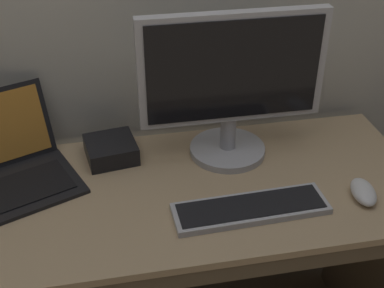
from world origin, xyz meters
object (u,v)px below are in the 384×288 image
wired_keyboard (251,208)px  laptop_black (12,166)px  computer_mouse (363,192)px  external_monitor (232,84)px  external_drive_box (111,150)px

wired_keyboard → laptop_black: bearing=157.3°
wired_keyboard → computer_mouse: (0.31, -0.00, 0.01)m
laptop_black → external_monitor: external_monitor is taller
wired_keyboard → external_drive_box: bearing=136.9°
wired_keyboard → computer_mouse: bearing=-0.4°
computer_mouse → external_drive_box: external_drive_box is taller
external_monitor → wired_keyboard: bearing=-91.7°
laptop_black → wired_keyboard: bearing=-22.7°
laptop_black → computer_mouse: laptop_black is taller
computer_mouse → external_monitor: bearing=147.8°
computer_mouse → external_drive_box: size_ratio=0.80×
laptop_black → computer_mouse: 0.95m
external_monitor → wired_keyboard: (-0.01, -0.26, -0.23)m
laptop_black → external_monitor: (0.61, 0.01, 0.19)m
wired_keyboard → external_drive_box: size_ratio=2.85×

